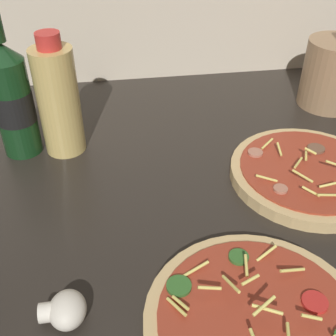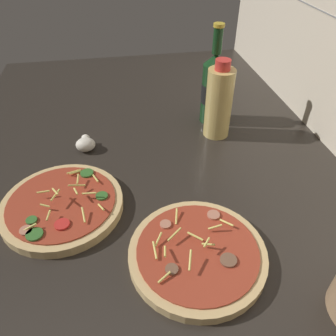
{
  "view_description": "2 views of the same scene",
  "coord_description": "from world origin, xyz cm",
  "px_view_note": "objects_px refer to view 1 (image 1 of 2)",
  "views": [
    {
      "loc": [
        -11.87,
        -42.23,
        42.96
      ],
      "look_at": [
        -4.65,
        5.29,
        6.86
      ],
      "focal_mm": 45.0,
      "sensor_mm": 36.0,
      "label": 1
    },
    {
      "loc": [
        49.62,
        -5.81,
        50.31
      ],
      "look_at": [
        -2.03,
        3.3,
        7.43
      ],
      "focal_mm": 35.0,
      "sensor_mm": 36.0,
      "label": 2
    }
  ],
  "objects_px": {
    "pizza_near": "(258,323)",
    "mushroom_left": "(65,310)",
    "utensil_crock": "(333,73)",
    "oil_bottle": "(58,100)",
    "pizza_far": "(307,173)",
    "beer_bottle": "(12,98)"
  },
  "relations": [
    {
      "from": "beer_bottle",
      "to": "oil_bottle",
      "type": "relative_size",
      "value": 1.29
    },
    {
      "from": "oil_bottle",
      "to": "utensil_crock",
      "type": "bearing_deg",
      "value": 9.37
    },
    {
      "from": "pizza_near",
      "to": "mushroom_left",
      "type": "distance_m",
      "value": 0.2
    },
    {
      "from": "beer_bottle",
      "to": "pizza_far",
      "type": "bearing_deg",
      "value": -18.56
    },
    {
      "from": "beer_bottle",
      "to": "oil_bottle",
      "type": "bearing_deg",
      "value": -4.54
    },
    {
      "from": "pizza_near",
      "to": "mushroom_left",
      "type": "height_order",
      "value": "pizza_near"
    },
    {
      "from": "oil_bottle",
      "to": "mushroom_left",
      "type": "xyz_separation_m",
      "value": [
        0.01,
        -0.34,
        -0.08
      ]
    },
    {
      "from": "pizza_near",
      "to": "utensil_crock",
      "type": "height_order",
      "value": "utensil_crock"
    },
    {
      "from": "pizza_near",
      "to": "utensil_crock",
      "type": "bearing_deg",
      "value": 57.29
    },
    {
      "from": "mushroom_left",
      "to": "oil_bottle",
      "type": "bearing_deg",
      "value": 92.37
    },
    {
      "from": "beer_bottle",
      "to": "mushroom_left",
      "type": "relative_size",
      "value": 5.2
    },
    {
      "from": "pizza_far",
      "to": "oil_bottle",
      "type": "xyz_separation_m",
      "value": [
        -0.37,
        0.14,
        0.08
      ]
    },
    {
      "from": "mushroom_left",
      "to": "utensil_crock",
      "type": "distance_m",
      "value": 0.65
    },
    {
      "from": "pizza_near",
      "to": "utensil_crock",
      "type": "distance_m",
      "value": 0.55
    },
    {
      "from": "utensil_crock",
      "to": "oil_bottle",
      "type": "bearing_deg",
      "value": -170.63
    },
    {
      "from": "pizza_far",
      "to": "mushroom_left",
      "type": "bearing_deg",
      "value": -151.5
    },
    {
      "from": "pizza_near",
      "to": "oil_bottle",
      "type": "height_order",
      "value": "oil_bottle"
    },
    {
      "from": "beer_bottle",
      "to": "mushroom_left",
      "type": "height_order",
      "value": "beer_bottle"
    },
    {
      "from": "pizza_near",
      "to": "beer_bottle",
      "type": "xyz_separation_m",
      "value": [
        -0.28,
        0.38,
        0.09
      ]
    },
    {
      "from": "pizza_far",
      "to": "mushroom_left",
      "type": "relative_size",
      "value": 4.75
    },
    {
      "from": "pizza_far",
      "to": "utensil_crock",
      "type": "height_order",
      "value": "utensil_crock"
    },
    {
      "from": "beer_bottle",
      "to": "mushroom_left",
      "type": "bearing_deg",
      "value": -76.1
    }
  ]
}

